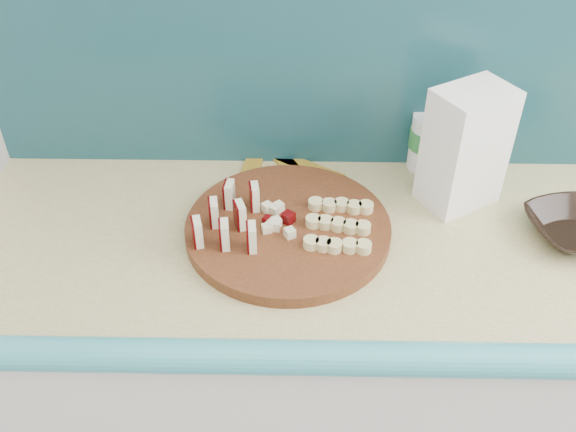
% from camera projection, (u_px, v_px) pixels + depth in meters
% --- Properties ---
extents(kitchen_counter, '(2.20, 0.63, 0.91)m').
position_uv_depth(kitchen_counter, '(464.00, 379.00, 1.58)').
color(kitchen_counter, white).
rests_on(kitchen_counter, ground).
extents(backsplash, '(2.20, 0.02, 0.50)m').
position_uv_depth(backsplash, '(495.00, 63.00, 1.36)').
color(backsplash, teal).
rests_on(backsplash, kitchen_counter).
extents(cutting_board, '(0.46, 0.46, 0.03)m').
position_uv_depth(cutting_board, '(288.00, 229.00, 1.30)').
color(cutting_board, '#43200E').
rests_on(cutting_board, kitchen_counter).
extents(apple_wedges, '(0.13, 0.17, 0.06)m').
position_uv_depth(apple_wedges, '(230.00, 217.00, 1.26)').
color(apple_wedges, beige).
rests_on(apple_wedges, cutting_board).
extents(apple_chunks, '(0.06, 0.07, 0.02)m').
position_uv_depth(apple_chunks, '(275.00, 219.00, 1.29)').
color(apple_chunks, beige).
rests_on(apple_chunks, cutting_board).
extents(banana_slices, '(0.15, 0.17, 0.02)m').
position_uv_depth(banana_slices, '(339.00, 225.00, 1.28)').
color(banana_slices, '#D9C884').
rests_on(banana_slices, cutting_board).
extents(brown_bowl, '(0.22, 0.22, 0.05)m').
position_uv_depth(brown_bowl, '(575.00, 228.00, 1.29)').
color(brown_bowl, black).
rests_on(brown_bowl, kitchen_counter).
extents(flour_bag, '(0.19, 0.17, 0.26)m').
position_uv_depth(flour_bag, '(465.00, 148.00, 1.32)').
color(flour_bag, white).
rests_on(flour_bag, kitchen_counter).
extents(canister, '(0.08, 0.08, 0.14)m').
position_uv_depth(canister, '(427.00, 141.00, 1.45)').
color(canister, white).
rests_on(canister, kitchen_counter).
extents(banana_peel, '(0.25, 0.21, 0.01)m').
position_uv_depth(banana_peel, '(281.00, 163.00, 1.50)').
color(banana_peel, '#BC8D24').
rests_on(banana_peel, kitchen_counter).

